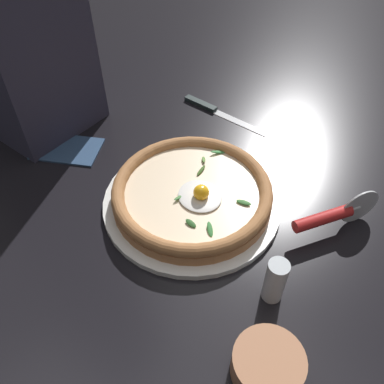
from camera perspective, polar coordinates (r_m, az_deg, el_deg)
name	(u,v)px	position (r m, az deg, el deg)	size (l,w,h in m)	color
ground_plane	(195,193)	(0.79, 0.46, -0.15)	(2.40, 2.40, 0.03)	black
pizza_plate	(192,202)	(0.75, 0.00, -1.37)	(0.33, 0.33, 0.01)	white
pizza	(192,192)	(0.73, 0.02, -0.05)	(0.29, 0.29, 0.05)	#B07143
side_bowl	(268,365)	(0.58, 10.70, -23.05)	(0.10, 0.10, 0.04)	#B37653
pizza_cutter	(332,215)	(0.73, 19.29, -3.17)	(0.06, 0.16, 0.07)	silver
table_knife	(213,109)	(0.98, 2.98, 11.65)	(0.23, 0.08, 0.01)	silver
folded_napkin	(67,148)	(0.90, -17.35, 5.97)	(0.14, 0.09, 0.01)	navy
pepper_shaker	(275,281)	(0.62, 11.74, -12.26)	(0.03, 0.03, 0.08)	silver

